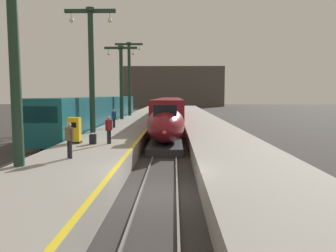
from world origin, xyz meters
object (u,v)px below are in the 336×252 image
object	(u,v)px
highspeed_train_main	(169,113)
station_column_near	(15,29)
regional_train_adjacent	(102,111)
rolling_suitcase	(93,139)
passenger_far_waiting	(114,117)
station_column_distant	(129,73)
ticket_machine_yellow	(75,131)
passenger_mid_platform	(69,137)
station_column_mid	(91,59)
passenger_near_edge	(109,128)
station_column_far	(121,75)

from	to	relation	value
highspeed_train_main	station_column_near	distance (m)	26.88
station_column_near	regional_train_adjacent	bearing A→B (deg)	95.00
highspeed_train_main	rolling_suitcase	distance (m)	20.07
passenger_far_waiting	station_column_distant	bearing A→B (deg)	93.22
regional_train_adjacent	ticket_machine_yellow	distance (m)	19.38
highspeed_train_main	station_column_distant	distance (m)	11.55
passenger_mid_platform	highspeed_train_main	bearing A→B (deg)	79.88
highspeed_train_main	rolling_suitcase	bearing A→B (deg)	-102.46
highspeed_train_main	station_column_mid	distance (m)	15.36
station_column_distant	passenger_far_waiting	bearing A→B (deg)	-86.78
regional_train_adjacent	ticket_machine_yellow	world-z (taller)	regional_train_adjacent
passenger_near_edge	station_column_near	bearing A→B (deg)	-111.38
station_column_near	station_column_far	xyz separation A→B (m)	(-0.06, 26.94, -0.25)
station_column_mid	ticket_machine_yellow	bearing A→B (deg)	-86.62
passenger_near_edge	regional_train_adjacent	bearing A→B (deg)	103.68
rolling_suitcase	ticket_machine_yellow	size ratio (longest dim) A/B	0.61
passenger_far_waiting	ticket_machine_yellow	bearing A→B (deg)	-93.89
highspeed_train_main	passenger_far_waiting	world-z (taller)	highspeed_train_main
station_column_near	rolling_suitcase	world-z (taller)	station_column_near
passenger_near_edge	rolling_suitcase	size ratio (longest dim) A/B	1.72
passenger_far_waiting	rolling_suitcase	world-z (taller)	passenger_far_waiting
station_column_far	passenger_mid_platform	bearing A→B (deg)	-86.37
station_column_far	station_column_mid	bearing A→B (deg)	-90.00
ticket_machine_yellow	passenger_near_edge	bearing A→B (deg)	-6.20
regional_train_adjacent	station_column_distant	size ratio (longest dim) A/B	3.49
regional_train_adjacent	passenger_far_waiting	xyz separation A→B (m)	(3.21, -9.53, -0.09)
ticket_machine_yellow	station_column_mid	bearing A→B (deg)	93.38
station_column_far	highspeed_train_main	bearing A→B (deg)	-10.93
station_column_near	station_column_mid	xyz separation A→B (m)	(-0.06, 12.50, 0.16)
highspeed_train_main	ticket_machine_yellow	world-z (taller)	highspeed_train_main
passenger_near_edge	rolling_suitcase	world-z (taller)	passenger_near_edge
station_column_near	passenger_far_waiting	xyz separation A→B (m)	(0.95, 16.24, -4.65)
highspeed_train_main	station_column_distant	xyz separation A→B (m)	(-5.90, 8.37, 5.34)
station_column_distant	rolling_suitcase	distance (m)	28.62
station_column_near	passenger_far_waiting	world-z (taller)	station_column_near
regional_train_adjacent	passenger_near_edge	distance (m)	20.01
station_column_distant	ticket_machine_yellow	size ratio (longest dim) A/B	6.55
passenger_near_edge	station_column_far	bearing A→B (deg)	97.01
highspeed_train_main	station_column_far	size ratio (longest dim) A/B	4.31
station_column_near	station_column_distant	world-z (taller)	station_column_distant
station_column_mid	ticket_machine_yellow	xyz separation A→B (m)	(0.35, -5.93, -5.06)
station_column_mid	passenger_near_edge	distance (m)	8.22
station_column_far	ticket_machine_yellow	world-z (taller)	station_column_far
regional_train_adjacent	station_column_mid	bearing A→B (deg)	-80.59
station_column_far	station_column_distant	bearing A→B (deg)	90.00
station_column_mid	rolling_suitcase	xyz separation A→B (m)	(1.57, -6.29, -5.50)
station_column_mid	ticket_machine_yellow	distance (m)	7.80
station_column_near	station_column_mid	size ratio (longest dim) A/B	0.95
station_column_distant	rolling_suitcase	bearing A→B (deg)	-86.78
station_column_far	station_column_distant	xyz separation A→B (m)	(0.00, 7.23, 0.82)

